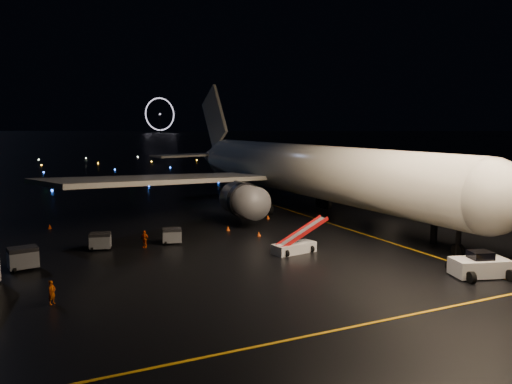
# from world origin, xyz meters

# --- Properties ---
(ground) EXTENTS (2000.00, 2000.00, 0.00)m
(ground) POSITION_xyz_m (0.00, 300.00, 0.00)
(ground) COLOR black
(ground) RESTS_ON ground
(lane_centre) EXTENTS (0.25, 80.00, 0.02)m
(lane_centre) POSITION_xyz_m (12.00, 15.00, 0.01)
(lane_centre) COLOR #E5A10B
(lane_centre) RESTS_ON ground
(lane_cross) EXTENTS (60.00, 0.25, 0.02)m
(lane_cross) POSITION_xyz_m (-5.00, -10.00, 0.01)
(lane_cross) COLOR #E5A10B
(lane_cross) RESTS_ON ground
(airliner) EXTENTS (69.28, 66.10, 18.86)m
(airliner) POSITION_xyz_m (12.65, 27.79, 9.43)
(airliner) COLOR silver
(airliner) RESTS_ON ground
(pushback_tug) EXTENTS (4.67, 3.31, 2.01)m
(pushback_tug) POSITION_xyz_m (10.77, -6.11, 1.00)
(pushback_tug) COLOR silver
(pushback_tug) RESTS_ON ground
(belt_loader) EXTENTS (6.19, 2.58, 2.91)m
(belt_loader) POSITION_xyz_m (1.32, 6.28, 1.46)
(belt_loader) COLOR silver
(belt_loader) RESTS_ON ground
(crew_a) EXTENTS (0.69, 0.69, 1.61)m
(crew_a) POSITION_xyz_m (-19.52, 1.36, 0.81)
(crew_a) COLOR #F25504
(crew_a) RESTS_ON ground
(crew_c) EXTENTS (0.95, 0.99, 1.66)m
(crew_c) POSITION_xyz_m (-10.67, 14.04, 0.83)
(crew_c) COLOR #F25504
(crew_c) RESTS_ON ground
(safety_cone_0) EXTENTS (0.50, 0.50, 0.49)m
(safety_cone_0) POSITION_xyz_m (1.34, 13.87, 0.25)
(safety_cone_0) COLOR #F44B0B
(safety_cone_0) RESTS_ON ground
(safety_cone_1) EXTENTS (0.54, 0.54, 0.48)m
(safety_cone_1) POSITION_xyz_m (6.60, 22.28, 0.24)
(safety_cone_1) COLOR #F44B0B
(safety_cone_1) RESTS_ON ground
(safety_cone_2) EXTENTS (0.54, 0.54, 0.53)m
(safety_cone_2) POSITION_xyz_m (-0.54, 17.89, 0.26)
(safety_cone_2) COLOR #F44B0B
(safety_cone_2) RESTS_ON ground
(safety_cone_3) EXTENTS (0.62, 0.62, 0.54)m
(safety_cone_3) POSITION_xyz_m (-18.47, 27.36, 0.27)
(safety_cone_3) COLOR #F44B0B
(safety_cone_3) RESTS_ON ground
(ferris_wheel) EXTENTS (49.33, 16.80, 52.00)m
(ferris_wheel) POSITION_xyz_m (170.00, 720.00, 26.00)
(ferris_wheel) COLOR black
(ferris_wheel) RESTS_ON ground
(taxiway_lights) EXTENTS (164.00, 92.00, 0.36)m
(taxiway_lights) POSITION_xyz_m (0.00, 106.00, 0.18)
(taxiway_lights) COLOR black
(taxiway_lights) RESTS_ON ground
(baggage_cart_0) EXTENTS (2.07, 1.67, 1.55)m
(baggage_cart_0) POSITION_xyz_m (-7.85, 14.48, 0.77)
(baggage_cart_0) COLOR gray
(baggage_cart_0) RESTS_ON ground
(baggage_cart_1) EXTENTS (2.16, 1.75, 1.60)m
(baggage_cart_1) POSITION_xyz_m (-14.61, 14.99, 0.80)
(baggage_cart_1) COLOR gray
(baggage_cart_1) RESTS_ON ground
(baggage_cart_2) EXTENTS (2.42, 1.89, 1.86)m
(baggage_cart_2) POSITION_xyz_m (-21.19, 10.81, 0.93)
(baggage_cart_2) COLOR gray
(baggage_cart_2) RESTS_ON ground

